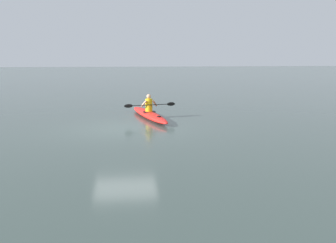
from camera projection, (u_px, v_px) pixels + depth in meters
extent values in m
plane|color=#384742|center=(124.00, 129.00, 14.94)|extent=(160.00, 160.00, 0.00)
ellipsoid|color=red|center=(149.00, 115.00, 17.49)|extent=(1.75, 5.05, 0.31)
torus|color=black|center=(149.00, 112.00, 17.40)|extent=(0.71, 0.71, 0.04)
cylinder|color=black|center=(159.00, 116.00, 16.06)|extent=(0.18, 0.18, 0.02)
cylinder|color=yellow|center=(149.00, 105.00, 17.42)|extent=(0.32, 0.32, 0.58)
sphere|color=tan|center=(149.00, 96.00, 17.35)|extent=(0.21, 0.21, 0.21)
cylinder|color=black|center=(150.00, 105.00, 17.23)|extent=(1.98, 0.48, 0.03)
ellipsoid|color=black|center=(171.00, 104.00, 17.56)|extent=(0.40, 0.13, 0.17)
ellipsoid|color=black|center=(128.00, 106.00, 16.90)|extent=(0.40, 0.13, 0.17)
cylinder|color=tan|center=(155.00, 103.00, 17.42)|extent=(0.26, 0.24, 0.34)
cylinder|color=tan|center=(144.00, 104.00, 17.25)|extent=(0.30, 0.19, 0.34)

